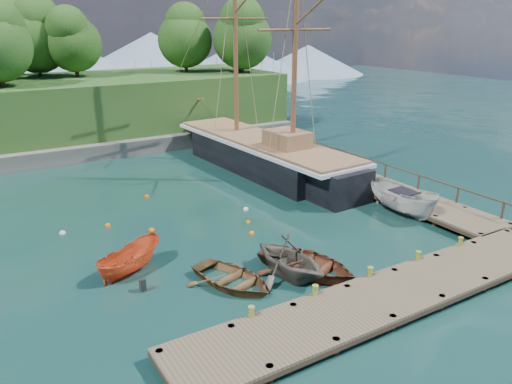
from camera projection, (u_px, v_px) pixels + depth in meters
ground at (268, 255)px, 25.00m from camera, size 160.00×160.00×0.00m
dock_near at (393, 294)px, 20.59m from camera, size 20.00×3.20×1.10m
dock_east at (349, 176)px, 36.15m from camera, size 3.20×24.00×1.10m
bollard_0 at (252, 330)px, 18.92m from camera, size 0.26×0.26×0.45m
bollard_1 at (314, 308)px, 20.39m from camera, size 0.26×0.26×0.45m
bollard_2 at (369, 289)px, 21.86m from camera, size 0.26×0.26×0.45m
bollard_3 at (416, 272)px, 23.34m from camera, size 0.26×0.26×0.45m
bollard_4 at (458, 257)px, 24.81m from camera, size 0.26×0.26×0.45m
rowboat_0 at (232, 285)px, 22.15m from camera, size 4.09×4.88×0.87m
rowboat_1 at (289, 277)px, 22.84m from camera, size 4.17×4.63×2.15m
rowboat_2 at (307, 272)px, 23.33m from camera, size 5.09×5.83×1.01m
motorboat_orange at (131, 272)px, 23.30m from camera, size 3.98×2.98×1.45m
cabin_boat_white at (402, 213)px, 30.31m from camera, size 2.07×5.22×2.00m
schooner at (263, 157)px, 38.75m from camera, size 5.75×26.48×19.21m
mooring_buoy_0 at (105, 267)px, 23.75m from camera, size 0.36×0.36×0.36m
mooring_buoy_1 at (152, 231)px, 27.78m from camera, size 0.36×0.36×0.36m
mooring_buoy_2 at (248, 223)px, 28.96m from camera, size 0.27×0.27×0.27m
mooring_buoy_3 at (246, 210)px, 30.88m from camera, size 0.35×0.35×0.35m
mooring_buoy_4 at (108, 227)px, 28.40m from camera, size 0.37×0.37×0.37m
mooring_buoy_5 at (147, 197)px, 33.09m from camera, size 0.33×0.33×0.33m
mooring_buoy_6 at (63, 234)px, 27.45m from camera, size 0.35×0.35×0.35m
mooring_buoy_7 at (252, 234)px, 27.42m from camera, size 0.33×0.33×0.33m
distant_ridge at (62, 63)px, 82.19m from camera, size 117.00×40.00×10.00m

